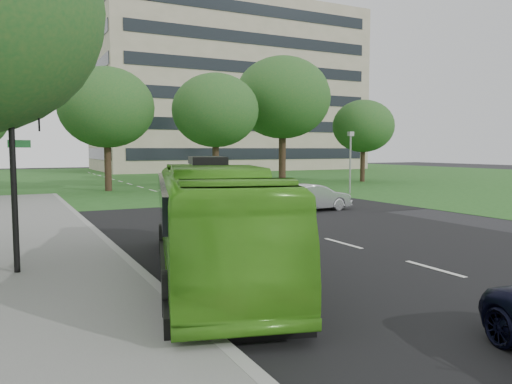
% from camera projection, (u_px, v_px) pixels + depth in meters
% --- Properties ---
extents(ground, '(160.00, 160.00, 0.00)m').
position_uv_depth(ground, '(383.00, 255.00, 14.94)').
color(ground, black).
rests_on(ground, ground).
extents(street_surfaces, '(120.00, 120.00, 0.15)m').
position_uv_depth(street_surfaces, '(160.00, 194.00, 35.01)').
color(street_surfaces, black).
rests_on(street_surfaces, ground).
extents(office_building, '(40.10, 20.10, 25.00)m').
position_uv_depth(office_building, '(228.00, 90.00, 78.84)').
color(office_building, gray).
rests_on(office_building, ground).
extents(tree_park_b, '(7.08, 7.08, 9.28)m').
position_uv_depth(tree_park_b, '(106.00, 108.00, 37.22)').
color(tree_park_b, black).
rests_on(tree_park_b, ground).
extents(tree_park_c, '(6.91, 6.91, 9.18)m').
position_uv_depth(tree_park_c, '(215.00, 111.00, 39.69)').
color(tree_park_c, black).
rests_on(tree_park_c, ground).
extents(tree_park_d, '(8.69, 8.69, 11.50)m').
position_uv_depth(tree_park_d, '(283.00, 98.00, 45.02)').
color(tree_park_d, black).
rests_on(tree_park_d, ground).
extents(tree_park_e, '(5.93, 5.93, 7.90)m').
position_uv_depth(tree_park_e, '(363.00, 126.00, 48.08)').
color(tree_park_e, black).
rests_on(tree_park_e, ground).
extents(bus, '(4.87, 10.22, 2.77)m').
position_uv_depth(bus, '(212.00, 221.00, 12.37)').
color(bus, '#4EA522').
rests_on(bus, ground).
extents(sedan, '(4.34, 1.86, 1.39)m').
position_uv_depth(sedan, '(312.00, 197.00, 25.58)').
color(sedan, '#B6B7BC').
rests_on(sedan, ground).
extents(traffic_light, '(0.82, 0.21, 5.15)m').
position_uv_depth(traffic_light, '(20.00, 155.00, 12.11)').
color(traffic_light, black).
rests_on(traffic_light, ground).
extents(camera_pole, '(0.41, 0.37, 4.40)m').
position_uv_depth(camera_pole, '(350.00, 154.00, 35.26)').
color(camera_pole, gray).
rests_on(camera_pole, ground).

